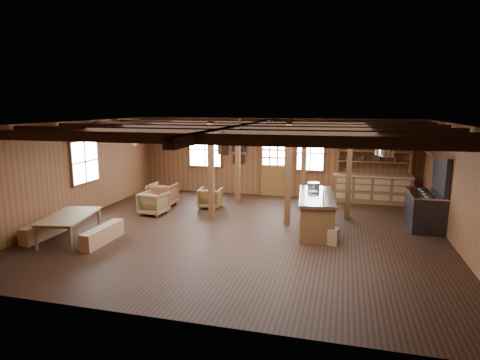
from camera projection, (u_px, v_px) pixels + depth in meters
The scene contains 22 objects.
room at pixel (243, 179), 10.14m from camera, with size 10.04×9.04×2.84m.
ceiling_joists at pixel (245, 128), 10.08m from camera, with size 9.80×8.82×0.18m.
timber_posts at pixel (277, 168), 11.99m from camera, with size 3.95×2.35×2.80m.
back_door at pixel (273, 172), 14.47m from camera, with size 1.02×0.08×2.15m.
window_back_left at pixel (205, 150), 15.00m from camera, with size 1.32×0.06×1.32m.
window_back_right at pixel (310, 153), 14.03m from camera, with size 1.02×0.06×1.32m.
window_left at pixel (85, 162), 11.81m from camera, with size 0.14×1.24×1.32m.
notice_boards at pixel (233, 150), 14.71m from camera, with size 1.08×0.03×0.90m.
back_counter at pixel (372, 185), 13.44m from camera, with size 2.55×0.60×2.45m.
pendant_lamps at pixel (176, 140), 11.50m from camera, with size 1.86×2.36×0.66m.
pot_rack at pixel (381, 147), 9.47m from camera, with size 0.39×3.00×0.45m.
kitchen_island at pixel (316, 212), 10.49m from camera, with size 1.12×2.57×1.20m.
step_stool at pixel (330, 236), 9.46m from camera, with size 0.44×0.31×0.39m, color #986E45.
commercial_range at pixel (427, 204), 10.66m from camera, with size 0.84×1.63×2.01m.
dining_table at pixel (71, 228), 9.73m from camera, with size 1.75×0.98×0.62m, color olive.
bench_wall at pixel (45, 229), 9.94m from camera, with size 0.28×1.48×0.41m, color #986E45.
bench_aisle at pixel (103, 235), 9.54m from camera, with size 0.27×1.45×0.40m, color #986E45.
armchair_a at pixel (163, 195), 13.04m from camera, with size 0.81×0.83×0.76m, color brown.
armchair_b at pixel (210, 198), 12.83m from camera, with size 0.68×0.70×0.64m, color brown.
armchair_c at pixel (154, 203), 12.04m from camera, with size 0.73×0.75×0.69m, color brown.
counter_pot at pixel (314, 186), 11.05m from camera, with size 0.33×0.33×0.20m, color silver.
bowl at pixel (314, 192), 10.63m from camera, with size 0.23×0.23×0.06m, color silver.
Camera 1 is at (2.44, -9.68, 3.21)m, focal length 30.00 mm.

